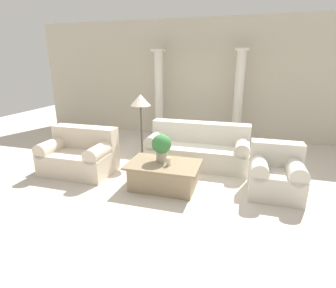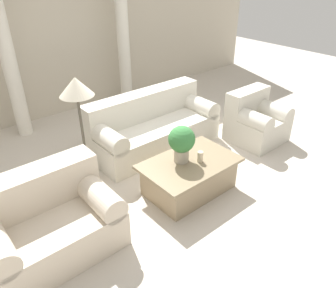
# 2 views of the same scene
# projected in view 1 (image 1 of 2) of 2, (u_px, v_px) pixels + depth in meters

# --- Properties ---
(ground_plane) EXTENTS (16.00, 16.00, 0.00)m
(ground_plane) POSITION_uv_depth(u_px,v_px,m) (176.00, 175.00, 5.04)
(ground_plane) COLOR beige
(wall_back) EXTENTS (10.00, 0.06, 3.20)m
(wall_back) POSITION_uv_depth(u_px,v_px,m) (203.00, 80.00, 7.26)
(wall_back) COLOR beige
(wall_back) RESTS_ON ground_plane
(sofa_long) EXTENTS (2.07, 0.87, 0.86)m
(sofa_long) POSITION_uv_depth(u_px,v_px,m) (198.00, 148.00, 5.50)
(sofa_long) COLOR beige
(sofa_long) RESTS_ON ground_plane
(loveseat) EXTENTS (1.33, 0.87, 0.86)m
(loveseat) POSITION_uv_depth(u_px,v_px,m) (80.00, 154.00, 5.13)
(loveseat) COLOR beige
(loveseat) RESTS_ON ground_plane
(coffee_table) EXTENTS (1.22, 0.79, 0.44)m
(coffee_table) POSITION_uv_depth(u_px,v_px,m) (164.00, 175.00, 4.49)
(coffee_table) COLOR #998466
(coffee_table) RESTS_ON ground_plane
(potted_plant) EXTENTS (0.34, 0.34, 0.48)m
(potted_plant) POSITION_uv_depth(u_px,v_px,m) (162.00, 146.00, 4.44)
(potted_plant) COLOR #B2A893
(potted_plant) RESTS_ON coffee_table
(pillar_candle) EXTENTS (0.07, 0.07, 0.14)m
(pillar_candle) POSITION_uv_depth(u_px,v_px,m) (169.00, 162.00, 4.31)
(pillar_candle) COLOR beige
(pillar_candle) RESTS_ON coffee_table
(floor_lamp) EXTENTS (0.43, 0.43, 1.44)m
(floor_lamp) POSITION_uv_depth(u_px,v_px,m) (141.00, 103.00, 5.46)
(floor_lamp) COLOR #4C473D
(floor_lamp) RESTS_ON ground_plane
(column_left) EXTENTS (0.33, 0.33, 2.40)m
(column_left) POSITION_uv_depth(u_px,v_px,m) (159.00, 94.00, 7.25)
(column_left) COLOR silver
(column_left) RESTS_ON ground_plane
(column_right) EXTENTS (0.33, 0.33, 2.40)m
(column_right) POSITION_uv_depth(u_px,v_px,m) (238.00, 97.00, 6.68)
(column_right) COLOR silver
(column_right) RESTS_ON ground_plane
(armchair) EXTENTS (0.83, 0.79, 0.82)m
(armchair) POSITION_uv_depth(u_px,v_px,m) (276.00, 173.00, 4.26)
(armchair) COLOR beige
(armchair) RESTS_ON ground_plane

